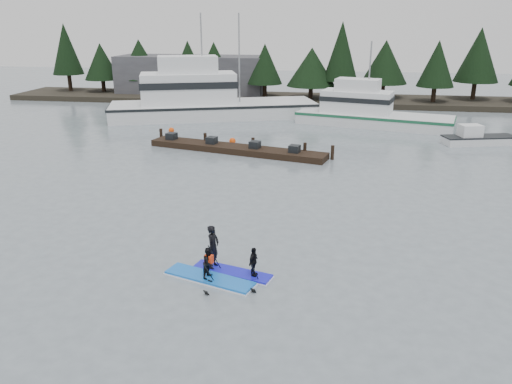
# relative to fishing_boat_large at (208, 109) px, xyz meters

# --- Properties ---
(ground) EXTENTS (160.00, 160.00, 0.00)m
(ground) POSITION_rel_fishing_boat_large_xyz_m (8.73, -30.83, -0.85)
(ground) COLOR slate
(ground) RESTS_ON ground
(far_shore) EXTENTS (70.00, 8.00, 0.60)m
(far_shore) POSITION_rel_fishing_boat_large_xyz_m (8.73, 11.17, -0.55)
(far_shore) COLOR #2D281E
(far_shore) RESTS_ON ground
(treeline) EXTENTS (60.00, 4.00, 8.00)m
(treeline) POSITION_rel_fishing_boat_large_xyz_m (8.73, 11.17, -0.85)
(treeline) COLOR black
(treeline) RESTS_ON ground
(waterfront_building) EXTENTS (18.00, 6.00, 5.00)m
(waterfront_building) POSITION_rel_fishing_boat_large_xyz_m (-5.27, 13.17, 1.65)
(waterfront_building) COLOR #4C4C51
(waterfront_building) RESTS_ON ground
(fishing_boat_large) EXTENTS (20.66, 11.62, 10.99)m
(fishing_boat_large) POSITION_rel_fishing_boat_large_xyz_m (0.00, 0.00, 0.00)
(fishing_boat_large) COLOR silver
(fishing_boat_large) RESTS_ON ground
(fishing_boat_medium) EXTENTS (14.33, 7.23, 8.30)m
(fishing_boat_medium) POSITION_rel_fishing_boat_large_xyz_m (15.60, -1.45, -0.27)
(fishing_boat_medium) COLOR silver
(fishing_boat_medium) RESTS_ON ground
(skiff) EXTENTS (5.75, 3.01, 0.64)m
(skiff) POSITION_rel_fishing_boat_large_xyz_m (23.61, -7.75, -0.53)
(skiff) COLOR silver
(skiff) RESTS_ON ground
(floating_dock) EXTENTS (13.58, 5.16, 0.45)m
(floating_dock) POSITION_rel_fishing_boat_large_xyz_m (5.42, -13.08, -0.63)
(floating_dock) COLOR black
(floating_dock) RESTS_ON ground
(buoy_b) EXTENTS (0.51, 0.51, 0.51)m
(buoy_b) POSITION_rel_fishing_boat_large_xyz_m (4.58, -10.27, -0.85)
(buoy_b) COLOR #E6470B
(buoy_b) RESTS_ON ground
(buoy_a) EXTENTS (0.48, 0.48, 0.48)m
(buoy_a) POSITION_rel_fishing_boat_large_xyz_m (-1.45, -7.08, -0.85)
(buoy_a) COLOR #E6470B
(buoy_a) RESTS_ON ground
(buoy_c) EXTENTS (0.50, 0.50, 0.50)m
(buoy_c) POSITION_rel_fishing_boat_large_xyz_m (24.39, -4.08, -0.85)
(buoy_c) COLOR #E6470B
(buoy_c) RESTS_ON ground
(paddleboard_solo) EXTENTS (3.60, 1.90, 1.79)m
(paddleboard_solo) POSITION_rel_fishing_boat_large_xyz_m (8.08, -31.87, -0.49)
(paddleboard_solo) COLOR blue
(paddleboard_solo) RESTS_ON ground
(paddleboard_duo) EXTENTS (3.20, 1.69, 2.34)m
(paddleboard_duo) POSITION_rel_fishing_boat_large_xyz_m (8.63, -31.18, -0.21)
(paddleboard_duo) COLOR #1617CF
(paddleboard_duo) RESTS_ON ground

